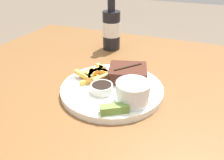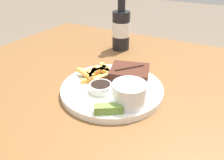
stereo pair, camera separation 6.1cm
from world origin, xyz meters
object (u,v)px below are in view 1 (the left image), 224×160
coleslaw_cup (133,91)px  pickle_spear (114,109)px  knife_utensil (114,79)px  beer_bottle (111,28)px  dinner_plate (112,89)px  steak_portion (128,73)px  dipping_sauce_cup (102,88)px  fork_utensil (88,81)px

coleslaw_cup → pickle_spear: (-0.03, -0.06, -0.02)m
knife_utensil → beer_bottle: bearing=31.8°
coleslaw_cup → knife_utensil: bearing=134.4°
dinner_plate → steak_portion: steak_portion is taller
coleslaw_cup → dipping_sauce_cup: (-0.09, 0.01, -0.02)m
steak_portion → knife_utensil: bearing=-146.3°
coleslaw_cup → dipping_sauce_cup: coleslaw_cup is taller
pickle_spear → dinner_plate: bearing=114.9°
dipping_sauce_cup → beer_bottle: bearing=108.5°
beer_bottle → pickle_spear: bearing=-66.7°
dinner_plate → coleslaw_cup: 0.10m
dipping_sauce_cup → pickle_spear: size_ratio=0.89×
dinner_plate → pickle_spear: pickle_spear is taller
pickle_spear → knife_utensil: bearing=112.0°
dipping_sauce_cup → pickle_spear: (0.06, -0.07, -0.00)m
dipping_sauce_cup → pickle_spear: 0.09m
dipping_sauce_cup → fork_utensil: 0.07m
coleslaw_cup → pickle_spear: bearing=-114.5°
fork_utensil → beer_bottle: size_ratio=0.54×
dinner_plate → dipping_sauce_cup: size_ratio=4.77×
steak_portion → coleslaw_cup: size_ratio=1.55×
fork_utensil → knife_utensil: 0.08m
coleslaw_cup → beer_bottle: (-0.21, 0.36, 0.04)m
pickle_spear → knife_utensil: 0.16m
dipping_sauce_cup → beer_bottle: size_ratio=0.24×
coleslaw_cup → beer_bottle: bearing=119.8°
dipping_sauce_cup → knife_utensil: dipping_sauce_cup is taller
pickle_spear → fork_utensil: pickle_spear is taller
steak_portion → beer_bottle: (-0.16, 0.25, 0.05)m
coleslaw_cup → fork_utensil: (-0.15, 0.05, -0.03)m
fork_utensil → pickle_spear: bearing=-41.5°
steak_portion → dinner_plate: bearing=-114.6°
steak_portion → knife_utensil: steak_portion is taller
knife_utensil → beer_bottle: size_ratio=0.67×
coleslaw_cup → pickle_spear: coleslaw_cup is taller
knife_utensil → dipping_sauce_cup: bearing=-176.8°
steak_portion → beer_bottle: 0.30m
knife_utensil → beer_bottle: beer_bottle is taller
fork_utensil → knife_utensil: size_ratio=0.81×
fork_utensil → beer_bottle: (-0.06, 0.31, 0.07)m
coleslaw_cup → pickle_spear: size_ratio=1.25×
coleslaw_cup → knife_utensil: coleslaw_cup is taller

